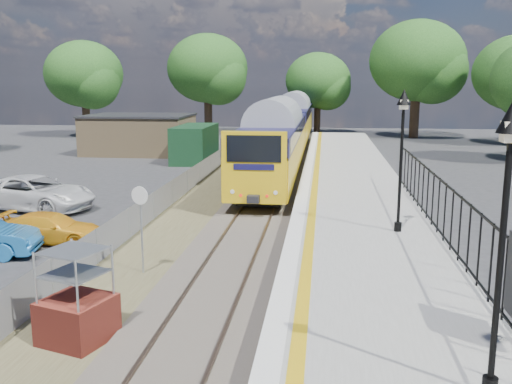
% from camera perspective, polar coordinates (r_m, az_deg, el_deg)
% --- Properties ---
extents(ground, '(120.00, 120.00, 0.00)m').
position_cam_1_polar(ground, '(14.07, -5.55, -13.08)').
color(ground, '#2D2D30').
rests_on(ground, ground).
extents(track_bed, '(5.90, 80.00, 0.29)m').
position_cam_1_polar(track_bed, '(23.15, -1.59, -3.10)').
color(track_bed, '#473F38').
rests_on(track_bed, ground).
extents(platform, '(5.00, 70.00, 0.90)m').
position_cam_1_polar(platform, '(21.25, 10.32, -3.57)').
color(platform, gray).
rests_on(platform, ground).
extents(platform_edge, '(0.90, 70.00, 0.01)m').
position_cam_1_polar(platform_edge, '(21.11, 4.76, -2.26)').
color(platform_edge, silver).
rests_on(platform_edge, platform).
extents(victorian_lamp_south, '(0.44, 0.44, 4.60)m').
position_cam_1_polar(victorian_lamp_south, '(9.06, 23.83, 0.97)').
color(victorian_lamp_south, black).
rests_on(victorian_lamp_south, platform).
extents(victorian_lamp_north, '(0.44, 0.44, 4.60)m').
position_cam_1_polar(victorian_lamp_north, '(18.76, 14.45, 6.27)').
color(victorian_lamp_north, black).
rests_on(victorian_lamp_north, platform).
extents(palisade_fence, '(0.12, 26.00, 2.00)m').
position_cam_1_polar(palisade_fence, '(15.72, 20.30, -4.04)').
color(palisade_fence, black).
rests_on(palisade_fence, platform).
extents(wire_fence, '(0.06, 52.00, 1.20)m').
position_cam_1_polar(wire_fence, '(26.04, -8.98, -0.51)').
color(wire_fence, '#999EA3').
rests_on(wire_fence, ground).
extents(outbuilding, '(10.80, 10.10, 3.12)m').
position_cam_1_polar(outbuilding, '(46.05, -10.61, 5.56)').
color(outbuilding, '#977C55').
rests_on(outbuilding, ground).
extents(tree_line, '(56.80, 43.80, 11.88)m').
position_cam_1_polar(tree_line, '(54.56, 5.45, 11.86)').
color(tree_line, '#332319').
rests_on(tree_line, ground).
extents(train, '(2.82, 40.83, 3.51)m').
position_cam_1_polar(train, '(43.62, 3.11, 6.52)').
color(train, gold).
rests_on(train, ground).
extents(brick_plinth, '(1.70, 1.70, 2.19)m').
position_cam_1_polar(brick_plinth, '(13.33, -17.54, -10.08)').
color(brick_plinth, maroon).
rests_on(brick_plinth, ground).
extents(speed_sign, '(0.54, 0.17, 2.72)m').
position_cam_1_polar(speed_sign, '(17.19, -11.45, -2.31)').
color(speed_sign, '#999EA3').
rests_on(speed_sign, ground).
extents(car_yellow, '(3.74, 1.56, 1.08)m').
position_cam_1_polar(car_yellow, '(21.83, -19.81, -3.42)').
color(car_yellow, gold).
rests_on(car_yellow, ground).
extents(car_white, '(5.98, 3.64, 1.55)m').
position_cam_1_polar(car_white, '(27.63, -21.25, -0.09)').
color(car_white, silver).
rests_on(car_white, ground).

